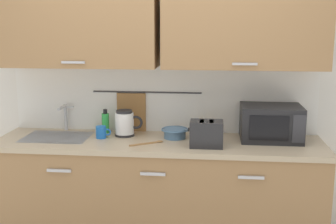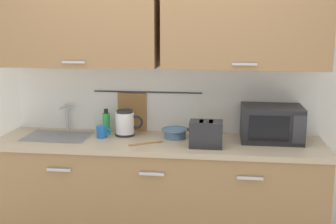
{
  "view_description": "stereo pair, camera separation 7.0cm",
  "coord_description": "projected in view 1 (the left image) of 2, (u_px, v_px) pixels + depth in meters",
  "views": [
    {
      "loc": [
        0.41,
        -2.88,
        1.79
      ],
      "look_at": [
        0.07,
        0.33,
        1.12
      ],
      "focal_mm": 46.07,
      "sensor_mm": 36.0,
      "label": 1
    },
    {
      "loc": [
        0.48,
        -2.88,
        1.79
      ],
      "look_at": [
        0.07,
        0.33,
        1.12
      ],
      "focal_mm": 46.07,
      "sensor_mm": 36.0,
      "label": 2
    }
  ],
  "objects": [
    {
      "name": "microwave",
      "position": [
        271.0,
        123.0,
        3.31
      ],
      "size": [
        0.46,
        0.35,
        0.27
      ],
      "color": "black",
      "rests_on": "counter_unit"
    },
    {
      "name": "toaster",
      "position": [
        206.0,
        134.0,
        3.15
      ],
      "size": [
        0.26,
        0.17,
        0.19
      ],
      "color": "#232326",
      "rests_on": "counter_unit"
    },
    {
      "name": "sink_faucet",
      "position": [
        65.0,
        114.0,
        3.6
      ],
      "size": [
        0.09,
        0.17,
        0.22
      ],
      "color": "#B2B5BA",
      "rests_on": "counter_unit"
    },
    {
      "name": "electric_kettle",
      "position": [
        125.0,
        123.0,
        3.45
      ],
      "size": [
        0.23,
        0.16,
        0.21
      ],
      "color": "black",
      "rests_on": "counter_unit"
    },
    {
      "name": "mug_near_sink",
      "position": [
        101.0,
        132.0,
        3.38
      ],
      "size": [
        0.12,
        0.08,
        0.09
      ],
      "color": "blue",
      "rests_on": "counter_unit"
    },
    {
      "name": "mixing_bowl",
      "position": [
        175.0,
        132.0,
        3.39
      ],
      "size": [
        0.21,
        0.21,
        0.08
      ],
      "color": "#4C7093",
      "rests_on": "counter_unit"
    },
    {
      "name": "wooden_spoon",
      "position": [
        151.0,
        143.0,
        3.24
      ],
      "size": [
        0.25,
        0.17,
        0.01
      ],
      "color": "#9E7042",
      "rests_on": "counter_unit"
    },
    {
      "name": "counter_unit",
      "position": [
        157.0,
        194.0,
        3.41
      ],
      "size": [
        2.53,
        0.64,
        0.9
      ],
      "color": "#997047",
      "rests_on": "ground"
    },
    {
      "name": "dish_soap_bottle",
      "position": [
        105.0,
        122.0,
        3.55
      ],
      "size": [
        0.06,
        0.06,
        0.2
      ],
      "color": "green",
      "rests_on": "counter_unit"
    },
    {
      "name": "mug_by_kettle",
      "position": [
        208.0,
        130.0,
        3.47
      ],
      "size": [
        0.12,
        0.08,
        0.09
      ],
      "color": "orange",
      "rests_on": "counter_unit"
    },
    {
      "name": "back_wall_assembly",
      "position": [
        162.0,
        57.0,
        3.42
      ],
      "size": [
        3.7,
        0.41,
        2.5
      ],
      "color": "silver",
      "rests_on": "ground"
    }
  ]
}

